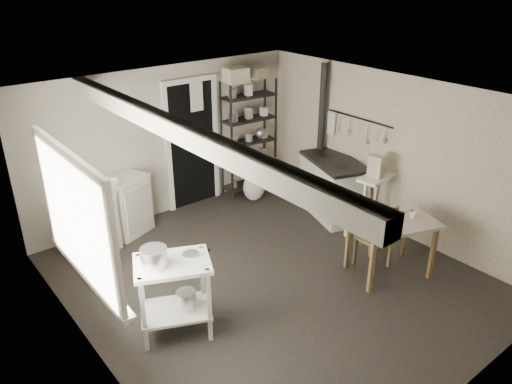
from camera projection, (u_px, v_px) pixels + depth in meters
floor at (271, 278)px, 6.33m from camera, size 5.00×5.00×0.00m
ceiling at (273, 100)px, 5.37m from camera, size 5.00×5.00×0.00m
wall_back at (166, 142)px, 7.62m from camera, size 4.50×0.02×2.30m
wall_front at (470, 298)px, 4.08m from camera, size 4.50×0.02×2.30m
wall_left at (85, 262)px, 4.57m from camera, size 0.02×5.00×2.30m
wall_right at (392, 154)px, 7.13m from camera, size 0.02×5.00×2.30m
window at (75, 219)px, 4.58m from camera, size 0.12×1.76×1.28m
doorway at (193, 146)px, 7.92m from camera, size 0.96×0.10×2.08m
ceiling_beam at (177, 130)px, 4.73m from camera, size 0.18×5.00×0.18m
wallpaper_panel at (391, 155)px, 7.12m from camera, size 0.01×5.00×2.30m
utensil_rail at (359, 119)px, 7.35m from camera, size 0.06×1.20×0.44m
prep_table at (175, 301)px, 5.26m from camera, size 0.93×0.82×0.88m
stockpot at (154, 261)px, 4.97m from camera, size 0.33×0.33×0.29m
saucepan at (191, 257)px, 5.20m from camera, size 0.19×0.19×0.10m
bucket at (186, 301)px, 5.29m from camera, size 0.25×0.25×0.23m
base_cabinets at (107, 212)px, 6.99m from camera, size 1.46×1.01×0.88m
mixing_bowl at (111, 180)px, 6.79m from camera, size 0.34×0.34×0.07m
counter_cup at (78, 188)px, 6.49m from camera, size 0.16×0.16×0.11m
shelf_rack at (249, 139)px, 8.39m from camera, size 0.94×0.42×1.94m
shelf_jar at (234, 118)px, 8.05m from camera, size 0.09×0.09×0.18m
storage_box_a at (236, 78)px, 7.76m from camera, size 0.37×0.34×0.23m
storage_box_b at (257, 75)px, 8.06m from camera, size 0.32×0.30×0.18m
stove at (333, 188)px, 7.78m from camera, size 0.97×1.30×0.91m
stovepipe at (322, 108)px, 7.77m from camera, size 0.12×0.12×1.40m
side_ledge at (374, 206)px, 7.25m from camera, size 0.62×0.38×0.89m
oats_box at (376, 169)px, 6.98m from camera, size 0.15×0.22×0.32m
work_table at (390, 247)px, 6.29m from camera, size 1.19×1.00×0.77m
table_cup at (413, 215)px, 6.16m from camera, size 0.13×0.13×0.10m
chair at (374, 233)px, 6.40m from camera, size 0.38×0.39×0.89m
flour_sack at (254, 187)px, 8.33m from camera, size 0.46×0.42×0.47m
floor_crock at (348, 231)px, 7.30m from camera, size 0.12×0.12×0.13m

